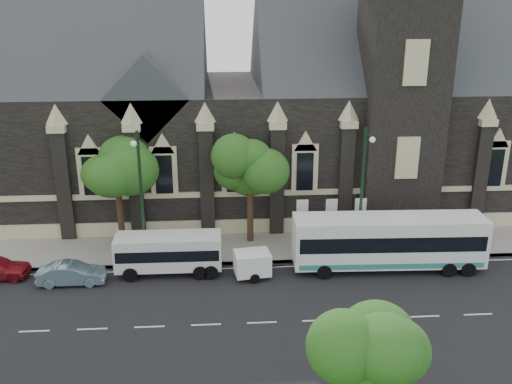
{
  "coord_description": "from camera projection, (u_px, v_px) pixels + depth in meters",
  "views": [
    {
      "loc": [
        0.9,
        -25.99,
        16.56
      ],
      "look_at": [
        3.1,
        6.0,
        5.37
      ],
      "focal_mm": 39.19,
      "sensor_mm": 36.0,
      "label": 1
    }
  ],
  "objects": [
    {
      "name": "box_trailer",
      "position": [
        252.0,
        263.0,
        34.69
      ],
      "size": [
        3.22,
        1.9,
        1.67
      ],
      "rotation": [
        0.0,
        0.0,
        0.14
      ],
      "color": "white",
      "rests_on": "ground"
    },
    {
      "name": "street_lamp_mid",
      "position": [
        141.0,
        193.0,
        34.62
      ],
      "size": [
        0.36,
        1.88,
        9.0
      ],
      "color": "black",
      "rests_on": "ground"
    },
    {
      "name": "museum",
      "position": [
        270.0,
        107.0,
        45.21
      ],
      "size": [
        40.0,
        17.7,
        29.9
      ],
      "color": "black",
      "rests_on": "ground"
    },
    {
      "name": "sedan",
      "position": [
        72.0,
        274.0,
        33.99
      ],
      "size": [
        4.09,
        1.49,
        1.34
      ],
      "primitive_type": "imported",
      "rotation": [
        0.0,
        0.0,
        1.59
      ],
      "color": "slate",
      "rests_on": "ground"
    },
    {
      "name": "banner_flag_center",
      "position": [
        329.0,
        217.0,
        38.11
      ],
      "size": [
        0.9,
        0.1,
        4.0
      ],
      "color": "black",
      "rests_on": "ground"
    },
    {
      "name": "sidewalk",
      "position": [
        208.0,
        248.0,
        38.8
      ],
      "size": [
        80.0,
        5.0,
        0.15
      ],
      "primitive_type": "cube",
      "color": "gray",
      "rests_on": "ground"
    },
    {
      "name": "tree_walk_right",
      "position": [
        253.0,
        163.0,
        38.26
      ],
      "size": [
        4.08,
        4.08,
        7.8
      ],
      "color": "black",
      "rests_on": "ground"
    },
    {
      "name": "banner_flag_right",
      "position": [
        358.0,
        216.0,
        38.24
      ],
      "size": [
        0.9,
        0.1,
        4.0
      ],
      "color": "black",
      "rests_on": "ground"
    },
    {
      "name": "street_lamp_near",
      "position": [
        363.0,
        188.0,
        35.52
      ],
      "size": [
        0.36,
        1.88,
        9.0
      ],
      "color": "black",
      "rests_on": "ground"
    },
    {
      "name": "shuttle_bus",
      "position": [
        169.0,
        251.0,
        35.08
      ],
      "size": [
        6.62,
        2.39,
        2.55
      ],
      "rotation": [
        0.0,
        0.0,
        -0.01
      ],
      "color": "silver",
      "rests_on": "ground"
    },
    {
      "name": "tree_walk_left",
      "position": [
        120.0,
        167.0,
        37.69
      ],
      "size": [
        3.91,
        3.91,
        7.64
      ],
      "color": "black",
      "rests_on": "ground"
    },
    {
      "name": "tree_park_east",
      "position": [
        371.0,
        351.0,
        19.97
      ],
      "size": [
        3.4,
        3.4,
        6.28
      ],
      "color": "black",
      "rests_on": "ground"
    },
    {
      "name": "banner_flag_left",
      "position": [
        300.0,
        218.0,
        37.98
      ],
      "size": [
        0.9,
        0.1,
        4.0
      ],
      "color": "black",
      "rests_on": "ground"
    },
    {
      "name": "tour_coach",
      "position": [
        389.0,
        241.0,
        35.5
      ],
      "size": [
        12.17,
        3.12,
        3.53
      ],
      "rotation": [
        0.0,
        0.0,
        -0.03
      ],
      "color": "white",
      "rests_on": "ground"
    },
    {
      "name": "ground",
      "position": [
        206.0,
        325.0,
        29.88
      ],
      "size": [
        160.0,
        160.0,
        0.0
      ],
      "primitive_type": "plane",
      "color": "black",
      "rests_on": "ground"
    }
  ]
}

